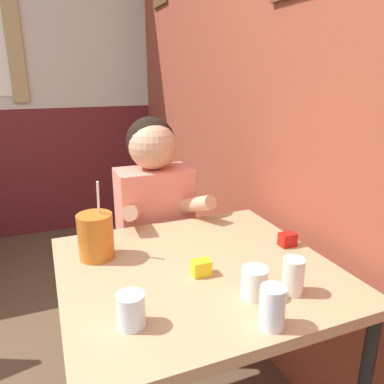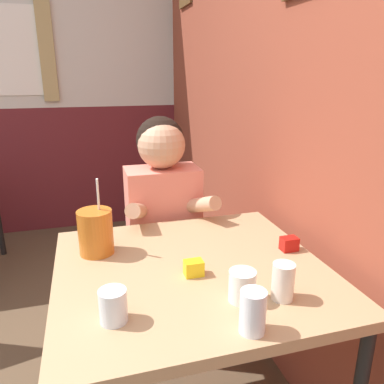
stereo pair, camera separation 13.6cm
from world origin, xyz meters
TOP-DOWN VIEW (x-y plane):
  - brick_wall_right at (1.37, 1.35)m, footprint 0.08×4.70m
  - back_wall at (-0.01, 2.73)m, footprint 5.68×0.09m
  - main_table at (0.83, 0.32)m, footprint 0.89×0.84m
  - person_seated at (0.85, 0.90)m, footprint 0.42×0.41m
  - cocktail_pitcher at (0.53, 0.52)m, footprint 0.12×0.12m
  - glass_near_pitcher at (0.89, -0.04)m, footprint 0.07×0.07m
  - glass_center at (0.91, 0.10)m, footprint 0.08×0.08m
  - glass_far_side at (1.03, 0.07)m, footprint 0.06×0.06m
  - glass_by_brick at (0.56, 0.10)m, footprint 0.07×0.07m
  - condiment_ketchup at (1.21, 0.34)m, footprint 0.06×0.04m
  - condiment_mustard at (0.82, 0.27)m, footprint 0.06×0.04m

SIDE VIEW (x-z plane):
  - person_seated at x=0.85m, z-range 0.05..1.24m
  - main_table at x=0.83m, z-range 0.31..1.06m
  - condiment_ketchup at x=1.21m, z-range 0.76..0.81m
  - condiment_mustard at x=0.82m, z-range 0.76..0.81m
  - glass_by_brick at x=0.56m, z-range 0.76..0.85m
  - glass_center at x=0.91m, z-range 0.76..0.85m
  - glass_far_side at x=1.03m, z-range 0.76..0.87m
  - glass_near_pitcher at x=0.89m, z-range 0.76..0.87m
  - cocktail_pitcher at x=0.53m, z-range 0.70..0.98m
  - brick_wall_right at x=1.37m, z-range 0.00..2.70m
  - back_wall at x=-0.01m, z-range 0.01..2.71m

